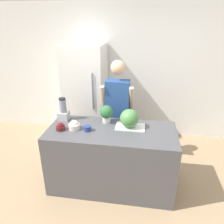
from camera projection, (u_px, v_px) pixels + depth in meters
The scene contains 12 objects.
ground_plane at pixel (107, 203), 2.96m from camera, with size 14.00×14.00×0.00m, color tan.
wall_back at pixel (125, 73), 4.35m from camera, with size 8.00×0.06×2.60m.
counter_island at pixel (112, 158), 3.13m from camera, with size 1.75×0.78×0.91m.
refrigerator at pixel (86, 94), 4.22m from camera, with size 0.74×0.75×1.89m.
person at pixel (117, 111), 3.56m from camera, with size 0.52×0.27×1.73m.
cutting_board at pixel (130, 127), 3.02m from camera, with size 0.40×0.26×0.01m.
watermelon at pixel (129, 118), 2.96m from camera, with size 0.26×0.26×0.26m.
bowl_cherries at pixel (61, 127), 2.94m from camera, with size 0.13×0.13×0.10m.
bowl_cream at pixel (74, 125), 2.96m from camera, with size 0.15×0.15×0.13m.
bowl_small_blue at pixel (88, 128), 2.92m from camera, with size 0.10×0.10×0.07m.
blender at pixel (63, 111), 3.20m from camera, with size 0.15×0.15×0.34m.
potted_plant at pixel (106, 113), 3.11m from camera, with size 0.19×0.19×0.26m.
Camera 1 is at (0.41, -2.18, 2.32)m, focal length 35.00 mm.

